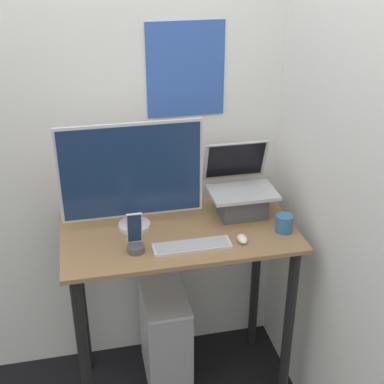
{
  "coord_description": "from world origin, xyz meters",
  "views": [
    {
      "loc": [
        -0.38,
        -1.74,
        2.18
      ],
      "look_at": [
        0.06,
        0.29,
        1.14
      ],
      "focal_mm": 50.0,
      "sensor_mm": 36.0,
      "label": 1
    }
  ],
  "objects_px": {
    "monitor": "(132,176)",
    "laptop": "(241,196)",
    "computer_tower": "(165,336)",
    "keyboard": "(192,246)",
    "mouse": "(242,239)",
    "cell_phone": "(135,241)"
  },
  "relations": [
    {
      "from": "monitor",
      "to": "laptop",
      "type": "bearing_deg",
      "value": 2.39
    },
    {
      "from": "monitor",
      "to": "keyboard",
      "type": "relative_size",
      "value": 1.87
    },
    {
      "from": "monitor",
      "to": "cell_phone",
      "type": "distance_m",
      "value": 0.29
    },
    {
      "from": "mouse",
      "to": "cell_phone",
      "type": "relative_size",
      "value": 0.37
    },
    {
      "from": "computer_tower",
      "to": "laptop",
      "type": "bearing_deg",
      "value": -1.49
    },
    {
      "from": "keyboard",
      "to": "computer_tower",
      "type": "distance_m",
      "value": 0.75
    },
    {
      "from": "monitor",
      "to": "mouse",
      "type": "height_order",
      "value": "monitor"
    },
    {
      "from": "computer_tower",
      "to": "monitor",
      "type": "bearing_deg",
      "value": -166.75
    },
    {
      "from": "monitor",
      "to": "cell_phone",
      "type": "height_order",
      "value": "monitor"
    },
    {
      "from": "monitor",
      "to": "computer_tower",
      "type": "distance_m",
      "value": 0.95
    },
    {
      "from": "cell_phone",
      "to": "keyboard",
      "type": "bearing_deg",
      "value": -6.02
    },
    {
      "from": "laptop",
      "to": "keyboard",
      "type": "distance_m",
      "value": 0.39
    },
    {
      "from": "mouse",
      "to": "computer_tower",
      "type": "height_order",
      "value": "mouse"
    },
    {
      "from": "laptop",
      "to": "keyboard",
      "type": "xyz_separation_m",
      "value": [
        -0.29,
        -0.24,
        -0.09
      ]
    },
    {
      "from": "keyboard",
      "to": "monitor",
      "type": "bearing_deg",
      "value": 134.29
    },
    {
      "from": "monitor",
      "to": "keyboard",
      "type": "distance_m",
      "value": 0.4
    },
    {
      "from": "laptop",
      "to": "monitor",
      "type": "relative_size",
      "value": 0.52
    },
    {
      "from": "computer_tower",
      "to": "keyboard",
      "type": "bearing_deg",
      "value": -71.22
    },
    {
      "from": "monitor",
      "to": "mouse",
      "type": "bearing_deg",
      "value": -27.18
    },
    {
      "from": "laptop",
      "to": "mouse",
      "type": "height_order",
      "value": "laptop"
    },
    {
      "from": "monitor",
      "to": "computer_tower",
      "type": "relative_size",
      "value": 1.16
    },
    {
      "from": "monitor",
      "to": "mouse",
      "type": "distance_m",
      "value": 0.55
    }
  ]
}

